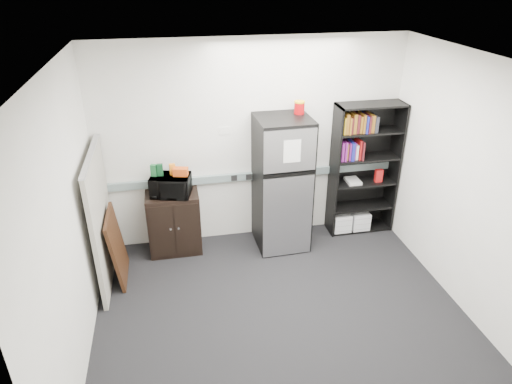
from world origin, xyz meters
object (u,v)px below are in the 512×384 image
bookshelf (363,167)px  cabinet (174,223)px  microwave (171,186)px  cubicle_partition (101,219)px  refrigerator (282,184)px

bookshelf → cabinet: (-2.59, -0.07, -0.55)m
bookshelf → microwave: bearing=-178.2°
cubicle_partition → bookshelf: bearing=8.1°
cubicle_partition → refrigerator: (2.24, 0.34, 0.08)m
cubicle_partition → cabinet: 1.00m
microwave → cubicle_partition: bearing=-139.9°
bookshelf → microwave: (-2.59, -0.08, -0.00)m
bookshelf → cubicle_partition: 3.45m
cubicle_partition → microwave: bearing=26.3°
cabinet → microwave: size_ratio=1.73×
cabinet → refrigerator: 1.50m
cubicle_partition → refrigerator: size_ratio=0.91×
microwave → refrigerator: size_ratio=0.27×
bookshelf → refrigerator: (-1.17, -0.15, -0.08)m
bookshelf → refrigerator: bookshelf is taller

